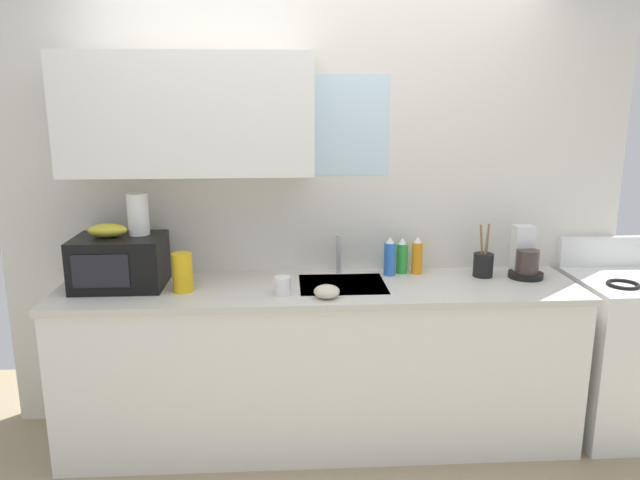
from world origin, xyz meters
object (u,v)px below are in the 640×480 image
Objects in this scene: stove_range at (624,354)px; coffee_maker at (525,258)px; small_bowl at (327,291)px; cereal_canister at (183,272)px; banana_bunch at (108,230)px; dish_soap_bottle_green at (402,257)px; paper_towel_roll at (138,214)px; dish_soap_bottle_blue at (390,257)px; mug_white at (283,286)px; dish_soap_bottle_orange at (417,256)px; microwave at (120,262)px; utensil_crock at (483,264)px.

coffee_maker is (-0.58, 0.10, 0.55)m from stove_range.
cereal_canister is at bearing 168.43° from small_bowl.
banana_bunch is (-2.83, 0.05, 0.75)m from stove_range.
coffee_maker is at bearing -9.13° from dish_soap_bottle_green.
dish_soap_bottle_blue is (1.35, 0.07, -0.28)m from paper_towel_roll.
dish_soap_bottle_green reaches higher than mug_white.
dish_soap_bottle_orange is at bearing 171.26° from coffee_maker.
banana_bunch is at bearing 178.20° from microwave.
microwave is 0.36m from cereal_canister.
coffee_maker is 0.68m from dish_soap_bottle_green.
coffee_maker is 2.95× the size of mug_white.
mug_white is 0.73× the size of small_bowl.
paper_towel_roll is at bearing -175.37° from dish_soap_bottle_green.
banana_bunch is 2.04m from utensil_crock.
dish_soap_bottle_green is (1.43, 0.12, -0.28)m from paper_towel_roll.
stove_range reaches higher than mug_white.
microwave is 2.20m from coffee_maker.
dish_soap_bottle_blue is 1.10× the size of cereal_canister.
dish_soap_bottle_orange is 1.66× the size of small_bowl.
dish_soap_bottle_orange is at bearing 23.97° from mug_white.
stove_range is 0.97m from utensil_crock.
paper_towel_roll is at bearing 162.32° from mug_white.
dish_soap_bottle_green is (1.58, 0.17, -0.21)m from banana_bunch.
stove_range is 5.01× the size of dish_soap_bottle_orange.
paper_towel_roll is at bearing 27.17° from microwave.
microwave is at bearing -152.83° from paper_towel_roll.
dish_soap_bottle_blue is at bearing 175.04° from coffee_maker.
dish_soap_bottle_green is at bearing 28.45° from dish_soap_bottle_blue.
dish_soap_bottle_blue is at bearing 27.58° from mug_white.
cereal_canister is at bearing -174.06° from utensil_crock.
microwave is 1.64× the size of coffee_maker.
stove_range is 5.40× the size of banana_bunch.
cereal_canister is (-1.27, -0.25, -0.00)m from dish_soap_bottle_orange.
mug_white is at bearing 164.74° from small_bowl.
paper_towel_roll is at bearing -176.90° from dish_soap_bottle_blue.
mug_white is at bearing -9.95° from cereal_canister.
microwave reaches higher than dish_soap_bottle_blue.
microwave reaches higher than dish_soap_bottle_green.
stove_range is 5.37× the size of cereal_canister.
small_bowl is (1.12, -0.25, -0.27)m from banana_bunch.
dish_soap_bottle_blue is 0.09m from dish_soap_bottle_green.
paper_towel_roll is at bearing 177.94° from stove_range.
cereal_canister is (0.34, -0.10, -0.03)m from microwave.
banana_bunch is 0.18m from paper_towel_roll.
dish_soap_bottle_green is 1.22m from cereal_canister.
dish_soap_bottle_orange reaches higher than stove_range.
stove_range is 2.35× the size of microwave.
stove_range is at bearing -9.65° from dish_soap_bottle_green.
paper_towel_roll reaches higher than coffee_maker.
cereal_canister is at bearing -32.01° from paper_towel_roll.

